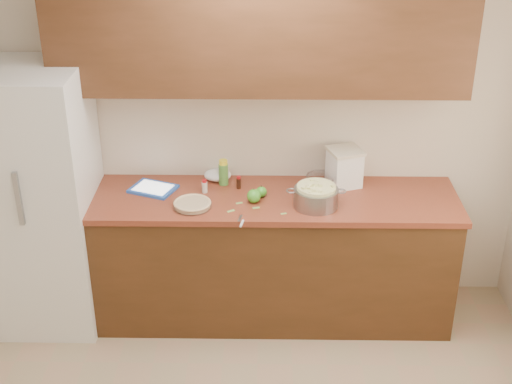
{
  "coord_description": "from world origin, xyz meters",
  "views": [
    {
      "loc": [
        0.05,
        -2.7,
        3.07
      ],
      "look_at": [
        -0.02,
        1.43,
        0.98
      ],
      "focal_mm": 50.0,
      "sensor_mm": 36.0,
      "label": 1
    }
  ],
  "objects_px": {
    "pie": "(192,204)",
    "colander": "(316,196)",
    "tablet": "(153,189)",
    "flour_canister": "(344,167)"
  },
  "relations": [
    {
      "from": "pie",
      "to": "colander",
      "type": "xyz_separation_m",
      "value": [
        0.79,
        0.03,
        0.05
      ]
    },
    {
      "from": "tablet",
      "to": "pie",
      "type": "bearing_deg",
      "value": -18.12
    },
    {
      "from": "pie",
      "to": "colander",
      "type": "bearing_deg",
      "value": 2.29
    },
    {
      "from": "pie",
      "to": "tablet",
      "type": "xyz_separation_m",
      "value": [
        -0.29,
        0.24,
        -0.01
      ]
    },
    {
      "from": "colander",
      "to": "tablet",
      "type": "distance_m",
      "value": 1.1
    },
    {
      "from": "colander",
      "to": "flour_canister",
      "type": "bearing_deg",
      "value": 56.48
    },
    {
      "from": "pie",
      "to": "tablet",
      "type": "height_order",
      "value": "pie"
    },
    {
      "from": "pie",
      "to": "colander",
      "type": "height_order",
      "value": "colander"
    },
    {
      "from": "flour_canister",
      "to": "pie",
      "type": "bearing_deg",
      "value": -160.94
    },
    {
      "from": "pie",
      "to": "tablet",
      "type": "bearing_deg",
      "value": 140.17
    }
  ]
}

